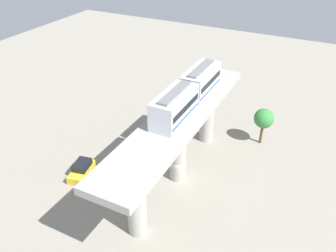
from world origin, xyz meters
The scene contains 6 objects.
ground_plane centered at (0.00, 0.00, 0.00)m, with size 120.00×120.00×0.00m, color gray.
viaduct centered at (0.00, 0.00, 6.39)m, with size 5.20×28.00×8.60m.
train centered at (0.00, 2.40, 10.13)m, with size 2.64×13.55×3.24m.
parked_car_red centered at (-6.81, 5.99, 0.74)m, with size 1.89×4.24×1.76m.
parked_car_yellow centered at (-10.42, -4.74, 0.74)m, with size 2.60×4.48×1.76m.
tree_near_viaduct centered at (6.96, 11.67, 3.77)m, with size 2.65×2.65×5.14m.
Camera 1 is at (13.41, -29.09, 27.30)m, focal length 37.27 mm.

